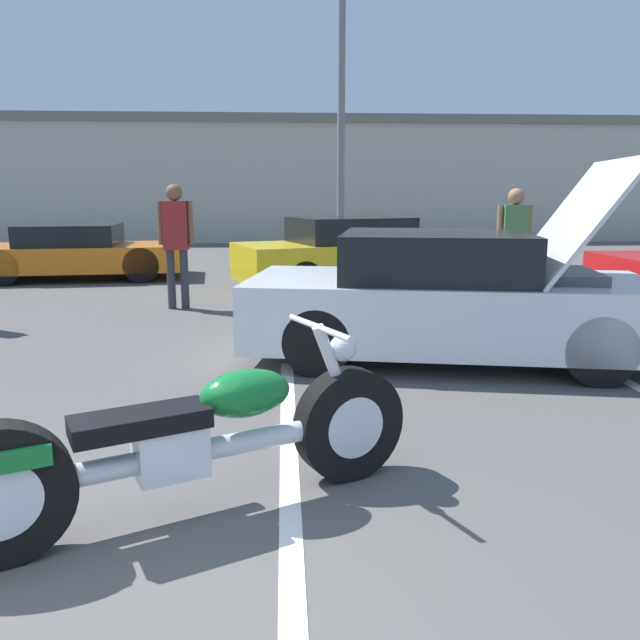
{
  "coord_description": "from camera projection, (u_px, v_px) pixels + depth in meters",
  "views": [
    {
      "loc": [
        1.19,
        -1.98,
        1.7
      ],
      "look_at": [
        1.45,
        2.47,
        0.8
      ],
      "focal_mm": 35.0,
      "sensor_mm": 36.0,
      "label": 1
    }
  ],
  "objects": [
    {
      "name": "parking_stripe_middle",
      "position": [
        289.0,
        457.0,
        4.1
      ],
      "size": [
        0.12,
        4.62,
        0.01
      ],
      "primitive_type": "cube",
      "color": "white",
      "rests_on": "ground"
    },
    {
      "name": "far_building",
      "position": [
        251.0,
        177.0,
        23.4
      ],
      "size": [
        32.0,
        4.2,
        4.4
      ],
      "color": "#B2AD9E",
      "rests_on": "ground"
    },
    {
      "name": "motorcycle",
      "position": [
        195.0,
        443.0,
        3.3
      ],
      "size": [
        2.4,
        1.26,
        0.98
      ],
      "rotation": [
        0.0,
        0.0,
        0.44
      ],
      "color": "black",
      "rests_on": "ground"
    },
    {
      "name": "light_pole",
      "position": [
        345.0,
        94.0,
        14.55
      ],
      "size": [
        1.21,
        0.28,
        7.22
      ],
      "color": "slate",
      "rests_on": "ground"
    },
    {
      "name": "spectator_near_motorcycle",
      "position": [
        514.0,
        238.0,
        9.08
      ],
      "size": [
        0.52,
        0.23,
        1.78
      ],
      "color": "#333338",
      "rests_on": "ground"
    },
    {
      "name": "parked_car_mid_left_row",
      "position": [
        79.0,
        252.0,
        12.67
      ],
      "size": [
        4.29,
        2.34,
        1.1
      ],
      "rotation": [
        0.0,
        0.0,
        0.11
      ],
      "color": "orange",
      "rests_on": "ground"
    },
    {
      "name": "spectator_midground",
      "position": [
        176.0,
        235.0,
        9.21
      ],
      "size": [
        0.52,
        0.24,
        1.84
      ],
      "color": "#333338",
      "rests_on": "ground"
    },
    {
      "name": "show_car_hood_open",
      "position": [
        450.0,
        298.0,
        6.48
      ],
      "size": [
        4.39,
        2.57,
        2.04
      ],
      "rotation": [
        0.0,
        0.0,
        -0.18
      ],
      "color": "silver",
      "rests_on": "ground"
    },
    {
      "name": "parked_car_mid_right_row",
      "position": [
        357.0,
        254.0,
        11.61
      ],
      "size": [
        4.79,
        3.11,
        1.29
      ],
      "rotation": [
        0.0,
        0.0,
        0.34
      ],
      "color": "yellow",
      "rests_on": "ground"
    }
  ]
}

